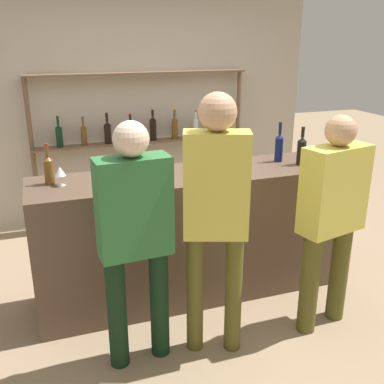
# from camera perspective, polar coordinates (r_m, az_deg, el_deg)

# --- Properties ---
(ground_plane) EXTENTS (16.00, 16.00, 0.00)m
(ground_plane) POSITION_cam_1_polar(r_m,az_deg,el_deg) (4.05, 0.00, -12.33)
(ground_plane) COLOR #9E8466
(bar_counter) EXTENTS (2.56, 0.65, 1.08)m
(bar_counter) POSITION_cam_1_polar(r_m,az_deg,el_deg) (3.79, 0.00, -5.38)
(bar_counter) COLOR brown
(bar_counter) RESTS_ON ground_plane
(back_wall) EXTENTS (4.16, 0.12, 2.80)m
(back_wall) POSITION_cam_1_polar(r_m,az_deg,el_deg) (5.35, -6.94, 11.39)
(back_wall) COLOR #B2A899
(back_wall) RESTS_ON ground_plane
(back_shelf) EXTENTS (2.47, 0.18, 1.74)m
(back_shelf) POSITION_cam_1_polar(r_m,az_deg,el_deg) (5.22, -6.35, 8.56)
(back_shelf) COLOR brown
(back_shelf) RESTS_ON ground_plane
(counter_bottle_0) EXTENTS (0.08, 0.08, 0.32)m
(counter_bottle_0) POSITION_cam_1_polar(r_m,az_deg,el_deg) (3.93, 13.73, 5.20)
(counter_bottle_0) COLOR black
(counter_bottle_0) RESTS_ON bar_counter
(counter_bottle_1) EXTENTS (0.07, 0.07, 0.35)m
(counter_bottle_1) POSITION_cam_1_polar(r_m,az_deg,el_deg) (3.99, 10.99, 5.66)
(counter_bottle_1) COLOR #0F1956
(counter_bottle_1) RESTS_ON bar_counter
(counter_bottle_2) EXTENTS (0.07, 0.07, 0.31)m
(counter_bottle_2) POSITION_cam_1_polar(r_m,az_deg,el_deg) (3.46, -17.73, 2.80)
(counter_bottle_2) COLOR brown
(counter_bottle_2) RESTS_ON bar_counter
(counter_bottle_3) EXTENTS (0.07, 0.07, 0.36)m
(counter_bottle_3) POSITION_cam_1_polar(r_m,az_deg,el_deg) (3.38, -6.66, 3.59)
(counter_bottle_3) COLOR silver
(counter_bottle_3) RESTS_ON bar_counter
(wine_glass) EXTENTS (0.08, 0.08, 0.14)m
(wine_glass) POSITION_cam_1_polar(r_m,az_deg,el_deg) (3.41, -16.42, 2.48)
(wine_glass) COLOR silver
(wine_glass) RESTS_ON bar_counter
(customer_right) EXTENTS (0.53, 0.32, 1.63)m
(customer_right) POSITION_cam_1_polar(r_m,az_deg,el_deg) (3.35, 17.35, -2.30)
(customer_right) COLOR brown
(customer_right) RESTS_ON ground_plane
(customer_center) EXTENTS (0.45, 0.31, 1.81)m
(customer_center) POSITION_cam_1_polar(r_m,az_deg,el_deg) (2.88, 3.04, -1.79)
(customer_center) COLOR brown
(customer_center) RESTS_ON ground_plane
(customer_left) EXTENTS (0.47, 0.23, 1.66)m
(customer_left) POSITION_cam_1_polar(r_m,az_deg,el_deg) (2.84, -7.24, -4.81)
(customer_left) COLOR black
(customer_left) RESTS_ON ground_plane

